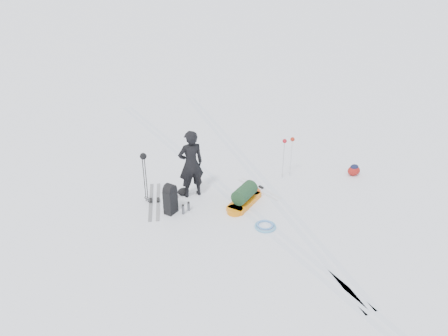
% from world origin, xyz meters
% --- Properties ---
extents(ground, '(200.00, 200.00, 0.00)m').
position_xyz_m(ground, '(0.00, 0.00, 0.00)').
color(ground, white).
rests_on(ground, ground).
extents(snow_hill_backdrop, '(359.50, 192.00, 162.45)m').
position_xyz_m(snow_hill_backdrop, '(62.69, 84.02, -69.02)').
color(snow_hill_backdrop, white).
rests_on(snow_hill_backdrop, ground).
extents(ski_tracks, '(3.38, 17.97, 0.01)m').
position_xyz_m(ski_tracks, '(0.61, 0.88, 0.00)').
color(ski_tracks, silver).
rests_on(ski_tracks, ground).
extents(skier, '(0.74, 0.50, 1.96)m').
position_xyz_m(skier, '(-0.98, 0.75, 0.98)').
color(skier, black).
rests_on(skier, ground).
extents(pulk_sled, '(1.47, 1.15, 0.56)m').
position_xyz_m(pulk_sled, '(0.12, -0.32, 0.22)').
color(pulk_sled, orange).
rests_on(pulk_sled, ground).
extents(expedition_rucksack, '(0.65, 0.91, 0.86)m').
position_xyz_m(expedition_rucksack, '(-1.80, 0.22, 0.40)').
color(expedition_rucksack, black).
rests_on(expedition_rucksack, ground).
extents(ski_poles_black, '(0.18, 0.21, 1.48)m').
position_xyz_m(ski_poles_black, '(-2.22, 0.98, 1.21)').
color(ski_poles_black, black).
rests_on(ski_poles_black, ground).
extents(ski_poles_silver, '(0.41, 0.14, 1.28)m').
position_xyz_m(ski_poles_silver, '(2.02, 0.49, 1.07)').
color(ski_poles_silver, '#AAADB1').
rests_on(ski_poles_silver, ground).
extents(touring_skis_grey, '(0.94, 1.96, 0.07)m').
position_xyz_m(touring_skis_grey, '(-2.05, 0.89, 0.02)').
color(touring_skis_grey, '#999BA1').
rests_on(touring_skis_grey, ground).
extents(touring_skis_white, '(0.62, 1.61, 0.06)m').
position_xyz_m(touring_skis_white, '(0.90, 0.20, 0.01)').
color(touring_skis_white, silver).
rests_on(touring_skis_white, ground).
extents(rope_coil, '(0.59, 0.59, 0.07)m').
position_xyz_m(rope_coil, '(0.06, -1.52, 0.03)').
color(rope_coil, '#5098C4').
rests_on(rope_coil, ground).
extents(small_daypack, '(0.47, 0.39, 0.35)m').
position_xyz_m(small_daypack, '(3.94, -0.34, 0.17)').
color(small_daypack, maroon).
rests_on(small_daypack, ground).
extents(thermos_pair, '(0.29, 0.18, 0.28)m').
position_xyz_m(thermos_pair, '(-1.47, -0.00, 0.13)').
color(thermos_pair, '#4F5156').
rests_on(thermos_pair, ground).
extents(stuff_sack, '(0.36, 0.28, 0.21)m').
position_xyz_m(stuff_sack, '(-1.19, 0.88, 0.11)').
color(stuff_sack, black).
rests_on(stuff_sack, ground).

